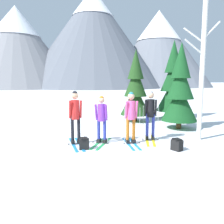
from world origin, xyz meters
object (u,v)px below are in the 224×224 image
object	(u,v)px
pine_tree_near	(180,90)
skier_in_purple	(102,117)
skier_in_red	(75,115)
birch_tree_tall	(202,68)
skier_in_black	(150,112)
pine_tree_mid	(135,89)
skier_in_pink	(131,115)
pine_tree_far	(173,83)
backpack_on_snow_front	(84,144)
backpack_on_snow_beside	(177,145)

from	to	relation	value
pine_tree_near	skier_in_purple	bearing A→B (deg)	-160.98
skier_in_red	birch_tree_tall	bearing A→B (deg)	-8.72
skier_in_purple	skier_in_black	distance (m)	1.84
skier_in_purple	pine_tree_mid	size ratio (longest dim) A/B	0.44
skier_in_black	skier_in_red	bearing A→B (deg)	175.85
skier_in_pink	pine_tree_mid	distance (m)	4.53
skier_in_black	pine_tree_mid	size ratio (longest dim) A/B	0.48
pine_tree_near	pine_tree_far	size ratio (longest dim) A/B	0.87
skier_in_red	birch_tree_tall	size ratio (longest dim) A/B	0.36
skier_in_red	skier_in_black	world-z (taller)	skier_in_red
skier_in_red	pine_tree_near	bearing A→B (deg)	14.38
skier_in_purple	pine_tree_mid	bearing A→B (deg)	53.32
skier_in_pink	backpack_on_snow_front	bearing A→B (deg)	-172.67
pine_tree_near	backpack_on_snow_front	size ratio (longest dim) A/B	10.27
skier_in_red	backpack_on_snow_front	distance (m)	1.11
pine_tree_far	birch_tree_tall	xyz separation A→B (m)	(-1.67, -4.68, 0.59)
pine_tree_far	backpack_on_snow_beside	xyz separation A→B (m)	(-3.19, -5.64, -1.87)
skier_in_red	skier_in_purple	world-z (taller)	skier_in_red
skier_in_purple	skier_in_pink	world-z (taller)	skier_in_pink
pine_tree_near	pine_tree_far	xyz separation A→B (m)	(1.28, 2.74, 0.27)
pine_tree_near	pine_tree_far	world-z (taller)	pine_tree_far
skier_in_purple	backpack_on_snow_beside	world-z (taller)	skier_in_purple
skier_in_black	pine_tree_mid	distance (m)	3.98
skier_in_black	birch_tree_tall	distance (m)	2.43
skier_in_pink	skier_in_black	world-z (taller)	skier_in_black
pine_tree_mid	skier_in_pink	bearing A→B (deg)	-113.98
pine_tree_far	birch_tree_tall	distance (m)	5.01
skier_in_pink	pine_tree_far	world-z (taller)	pine_tree_far
skier_in_pink	pine_tree_far	bearing A→B (deg)	46.06
skier_in_purple	skier_in_red	bearing A→B (deg)	172.44
skier_in_pink	birch_tree_tall	bearing A→B (deg)	-4.64
skier_in_pink	backpack_on_snow_front	size ratio (longest dim) A/B	4.78
birch_tree_tall	backpack_on_snow_beside	bearing A→B (deg)	-147.77
pine_tree_mid	backpack_on_snow_front	world-z (taller)	pine_tree_mid
skier_in_red	skier_in_purple	xyz separation A→B (m)	(0.91, -0.12, -0.09)
pine_tree_far	backpack_on_snow_beside	bearing A→B (deg)	-119.49
birch_tree_tall	backpack_on_snow_front	bearing A→B (deg)	-179.96
skier_in_red	skier_in_pink	world-z (taller)	skier_in_red
pine_tree_far	backpack_on_snow_beside	distance (m)	6.74
skier_in_red	skier_in_purple	size ratio (longest dim) A/B	1.10
skier_in_red	backpack_on_snow_beside	bearing A→B (deg)	-28.95
pine_tree_mid	birch_tree_tall	size ratio (longest dim) A/B	0.74
skier_in_purple	skier_in_black	xyz separation A→B (m)	(1.84, -0.08, 0.10)
pine_tree_far	pine_tree_near	bearing A→B (deg)	-115.06
backpack_on_snow_front	backpack_on_snow_beside	xyz separation A→B (m)	(2.80, -0.96, 0.00)
skier_in_pink	skier_in_red	bearing A→B (deg)	165.66
skier_in_pink	backpack_on_snow_beside	size ratio (longest dim) A/B	4.71
backpack_on_snow_beside	birch_tree_tall	bearing A→B (deg)	32.23
skier_in_purple	pine_tree_mid	xyz separation A→B (m)	(2.78, 3.73, 0.82)
pine_tree_mid	skier_in_purple	bearing A→B (deg)	-126.68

